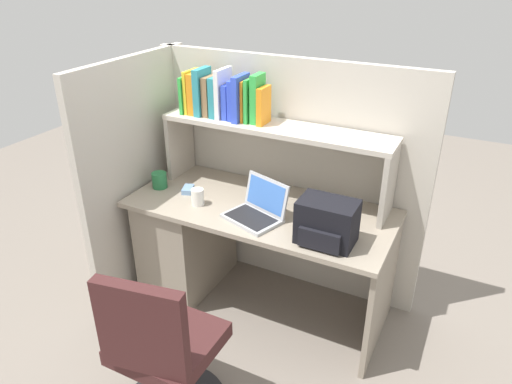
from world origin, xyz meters
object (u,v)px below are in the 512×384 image
object	(u,v)px
laptop	(257,210)
backpack	(327,223)
computer_mouse	(188,189)
office_chair	(164,360)
paper_cup	(198,197)
snack_canister	(160,180)

from	to	relation	value
laptop	backpack	size ratio (longest dim) A/B	1.25
computer_mouse	office_chair	distance (m)	1.14
paper_cup	office_chair	size ratio (longest dim) A/B	0.11
laptop	computer_mouse	distance (m)	0.55
backpack	computer_mouse	size ratio (longest dim) A/B	2.88
computer_mouse	paper_cup	distance (m)	0.19
computer_mouse	paper_cup	xyz separation A→B (m)	(0.15, -0.11, 0.03)
backpack	paper_cup	xyz separation A→B (m)	(-0.83, 0.04, -0.06)
laptop	snack_canister	distance (m)	0.74
laptop	office_chair	distance (m)	0.95
computer_mouse	snack_canister	bearing A→B (deg)	168.37
paper_cup	snack_canister	xyz separation A→B (m)	(-0.35, 0.09, 0.00)
backpack	paper_cup	bearing A→B (deg)	176.89
laptop	paper_cup	xyz separation A→B (m)	(-0.39, -0.02, 0.00)
office_chair	computer_mouse	bearing A→B (deg)	-72.60
laptop	computer_mouse	bearing A→B (deg)	170.11
paper_cup	snack_canister	size ratio (longest dim) A/B	1.00
backpack	laptop	bearing A→B (deg)	171.46
backpack	computer_mouse	xyz separation A→B (m)	(-0.98, 0.16, -0.10)
computer_mouse	office_chair	bearing A→B (deg)	-82.63
backpack	office_chair	bearing A→B (deg)	-120.99
laptop	paper_cup	size ratio (longest dim) A/B	3.71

